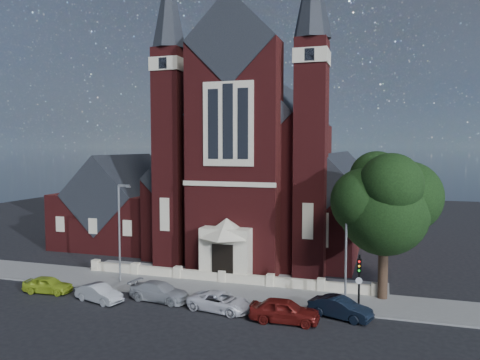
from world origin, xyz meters
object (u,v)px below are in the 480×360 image
Objects in this scene: car_silver_a at (99,293)px; car_white_suv at (220,302)px; car_dark_red at (285,310)px; car_lime_van at (48,285)px; street_lamp_right at (347,241)px; church at (270,172)px; car_silver_b at (160,292)px; street_tree at (386,205)px; traffic_signal at (359,276)px; car_navy at (340,308)px; street_lamp_left at (120,227)px; parish_hall at (124,209)px.

car_silver_a is 0.84× the size of car_white_suv.
car_lime_van is at bearing 86.62° from car_dark_red.
car_dark_red is at bearing -128.31° from street_lamp_right.
car_lime_van is (-11.84, -22.87, -7.55)m from church.
car_dark_red reaches higher than car_silver_b.
car_lime_van is at bearing -167.02° from street_tree.
car_dark_red is (6.59, -23.37, -7.43)m from church.
church reaches higher than traffic_signal.
traffic_signal reaches higher than car_navy.
street_tree reaches higher than car_dark_red.
church reaches higher than car_dark_red.
car_silver_b is 9.56m from car_dark_red.
street_lamp_right reaches higher than car_navy.
street_lamp_right is 1.97× the size of car_navy.
church is 26.83m from car_lime_van.
car_silver_a is 0.92× the size of car_navy.
traffic_signal is at bearing -65.21° from car_silver_a.
car_silver_a is 0.85× the size of car_dark_red.
street_lamp_left is at bearing 180.00° from street_lamp_right.
car_white_suv reaches higher than car_silver_a.
street_lamp_right is 6.83m from car_dark_red.
church is 9.22× the size of car_silver_a.
street_lamp_left is 18.43m from car_navy.
car_dark_red is at bearing -39.21° from parish_hall.
street_tree is at bearing 64.05° from traffic_signal.
car_navy is (-0.19, -2.66, -3.92)m from street_lamp_right.
car_lime_van is 0.81× the size of car_silver_b.
street_lamp_right is (-2.51, -1.71, -2.36)m from street_tree.
street_lamp_right is (10.09, -18.94, -3.59)m from church.
street_lamp_right is at bearing -61.96° from church.
street_lamp_left is 1.76× the size of car_silver_b.
street_lamp_left is 2.16× the size of car_lime_van.
street_tree is 2.38× the size of car_white_suv.
car_lime_van is 4.94m from car_silver_a.
street_tree is 2.32× the size of car_silver_b.
car_navy is (16.83, 1.87, 0.05)m from car_silver_a.
traffic_signal is 0.89× the size of car_white_suv.
street_tree is at bearing -82.71° from car_lime_van.
parish_hall is 1.51× the size of street_lamp_left.
car_dark_red reaches higher than car_lime_van.
car_silver_b is at bearing 79.77° from car_dark_red.
street_lamp_left is at bearing -59.98° from parish_hall.
church is 23.40m from car_silver_b.
car_dark_red is at bearing -74.25° from church.
car_white_suv is at bearing -84.95° from church.
street_lamp_right is 1.76× the size of car_silver_b.
parish_hall is 3.26× the size of car_lime_van.
car_dark_red is at bearing -97.26° from car_lime_van.
parish_hall is at bearing 48.98° from car_dark_red.
street_lamp_left is at bearing 79.28° from car_white_suv.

